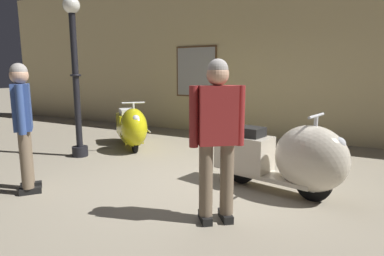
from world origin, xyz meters
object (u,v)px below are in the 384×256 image
scooter_0 (132,127)px  visitor_0 (23,119)px  scooter_1 (288,158)px  visitor_1 (217,130)px  lamppost (75,72)px

scooter_0 → visitor_0: 2.56m
visitor_0 → scooter_0: bearing=45.3°
scooter_0 → scooter_1: bearing=24.6°
visitor_1 → scooter_1: bearing=-61.7°
scooter_1 → visitor_0: bearing=-142.0°
scooter_0 → scooter_1: 3.42m
visitor_0 → scooter_1: bearing=-25.5°
scooter_1 → visitor_1: bearing=-101.7°
scooter_0 → visitor_0: size_ratio=0.91×
visitor_0 → visitor_1: bearing=-43.8°
scooter_1 → lamppost: lamppost is taller
visitor_1 → lamppost: bearing=30.8°
scooter_1 → visitor_1: 1.30m
scooter_0 → visitor_0: (0.35, -2.49, 0.50)m
scooter_1 → lamppost: (-3.74, 0.07, 1.05)m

